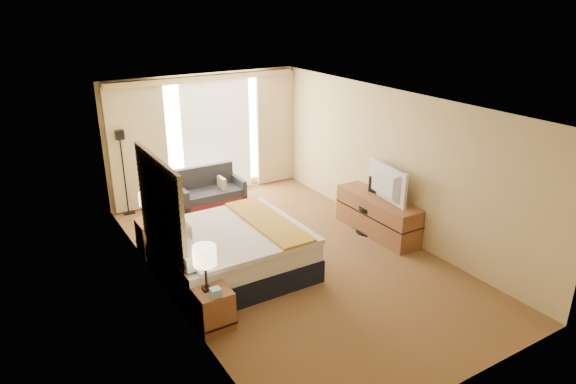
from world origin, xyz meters
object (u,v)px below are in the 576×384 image
floor_lamp (122,155)px  media_dresser (377,215)px  nightstand_right (153,236)px  lamp_left (205,256)px  television (382,184)px  nightstand_left (212,308)px  desk_chair (372,209)px  lamp_right (147,199)px  loveseat (210,194)px  bed (231,251)px

floor_lamp → media_dresser: bearing=-42.3°
nightstand_right → lamp_left: 2.61m
media_dresser → floor_lamp: size_ratio=1.06×
television → nightstand_left: bearing=111.5°
nightstand_left → television: (3.65, 0.93, 0.74)m
nightstand_left → desk_chair: 3.86m
nightstand_left → floor_lamp: 4.45m
lamp_right → television: television is taller
desk_chair → nightstand_left: bearing=-172.8°
loveseat → desk_chair: desk_chair is taller
floor_lamp → lamp_right: floor_lamp is taller
floor_lamp → lamp_right: (-0.12, -1.91, -0.23)m
bed → lamp_right: size_ratio=3.93×
media_dresser → lamp_right: size_ratio=3.29×
nightstand_right → television: 4.04m
media_dresser → lamp_left: (-3.75, -1.04, 0.69)m
floor_lamp → desk_chair: (3.60, -3.18, -0.76)m
nightstand_right → floor_lamp: (0.07, 1.85, 0.93)m
media_dresser → television: (-0.05, -0.12, 0.66)m
nightstand_left → television: size_ratio=0.51×
bed → nightstand_left: bearing=-126.1°
nightstand_left → bed: (0.81, 1.11, 0.11)m
media_dresser → loveseat: 3.45m
loveseat → lamp_left: 4.20m
loveseat → lamp_right: size_ratio=2.43×
television → nightstand_right: bearing=73.9°
loveseat → television: bearing=-53.9°
nightstand_left → lamp_left: size_ratio=0.87×
nightstand_right → nightstand_left: bearing=-90.0°
nightstand_left → loveseat: bearing=67.0°
lamp_left → desk_chair: bearing=17.3°
media_dresser → television: 0.67m
floor_lamp → lamp_left: size_ratio=2.69×
bed → loveseat: bearing=73.4°
nightstand_left → lamp_right: lamp_right is taller
floor_lamp → lamp_left: floor_lamp is taller
nightstand_left → lamp_right: (-0.05, 2.44, 0.70)m
nightstand_left → lamp_left: lamp_left is taller
nightstand_right → loveseat: bearing=38.7°
nightstand_left → lamp_right: size_ratio=1.01×
lamp_left → lamp_right: lamp_left is taller
nightstand_right → loveseat: size_ratio=0.41×
floor_lamp → lamp_right: 1.93m
loveseat → lamp_right: 2.25m
nightstand_right → lamp_left: bearing=-91.3°
lamp_right → nightstand_left: bearing=-88.9°
media_dresser → lamp_right: bearing=159.7°
loveseat → desk_chair: bearing=-51.2°
television → floor_lamp: bearing=53.5°
lamp_right → television: 3.99m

